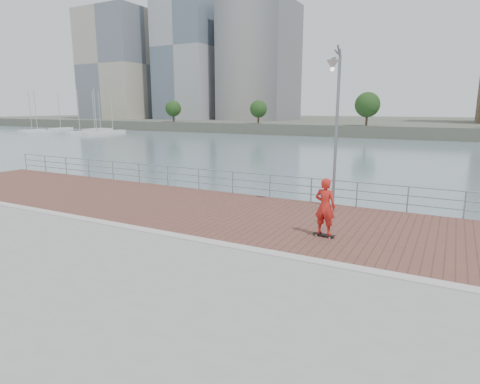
% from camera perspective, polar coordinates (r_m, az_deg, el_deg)
% --- Properties ---
extents(water, '(400.00, 400.00, 0.00)m').
position_cam_1_polar(water, '(13.77, -4.06, -15.13)').
color(water, slate).
rests_on(water, ground).
extents(seawall, '(40.00, 24.00, 2.00)m').
position_cam_1_polar(seawall, '(9.98, -20.65, -20.72)').
color(seawall, gray).
rests_on(seawall, ground).
extents(brick_lane, '(40.00, 6.80, 0.02)m').
position_cam_1_polar(brick_lane, '(15.99, 2.70, -3.48)').
color(brick_lane, brown).
rests_on(brick_lane, seawall).
extents(curb, '(40.00, 0.40, 0.06)m').
position_cam_1_polar(curb, '(12.97, -4.19, -7.12)').
color(curb, '#B7B5AD').
rests_on(curb, seawall).
extents(far_shore, '(320.00, 95.00, 2.50)m').
position_cam_1_polar(far_shore, '(133.10, 25.50, 8.65)').
color(far_shore, '#4C5142').
rests_on(far_shore, ground).
extents(guardrail, '(39.06, 0.06, 1.13)m').
position_cam_1_polar(guardrail, '(18.89, 7.15, 0.97)').
color(guardrail, '#8C9EA8').
rests_on(guardrail, brick_lane).
extents(street_lamp, '(0.46, 1.35, 6.36)m').
position_cam_1_polar(street_lamp, '(16.96, 13.34, 12.52)').
color(street_lamp, gray).
rests_on(street_lamp, brick_lane).
extents(skateboard, '(0.75, 0.26, 0.08)m').
position_cam_1_polar(skateboard, '(13.77, 11.83, -5.96)').
color(skateboard, black).
rests_on(skateboard, brick_lane).
extents(skateboarder, '(0.74, 0.52, 1.91)m').
position_cam_1_polar(skateboarder, '(13.51, 12.00, -2.02)').
color(skateboarder, red).
rests_on(skateboarder, skateboard).
extents(marina, '(26.52, 21.05, 10.34)m').
position_cam_1_polar(marina, '(110.90, -22.19, 8.09)').
color(marina, silver).
rests_on(marina, water).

